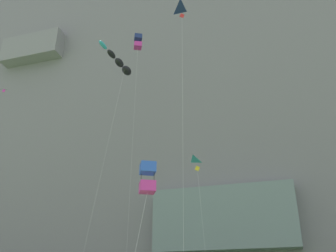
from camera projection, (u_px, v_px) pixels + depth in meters
The scene contains 6 objects.
cliff_face at pixel (227, 74), 69.22m from camera, with size 180.00×29.80×78.95m.
kite_windsock_upper_mid at pixel (120, 64), 39.55m from camera, with size 1.32×6.56×24.79m.
kite_delta_upper_left at pixel (202, 170), 39.45m from camera, with size 2.07×5.79×14.61m.
kite_delta_mid_center at pixel (187, 22), 33.56m from camera, with size 1.66×3.31×25.09m.
kite_box_high_center at pixel (138, 42), 49.63m from camera, with size 1.33×2.98×33.65m.
kite_box_mid_right at pixel (148, 178), 19.49m from camera, with size 1.07×4.15×8.22m.
Camera 1 is at (6.80, 2.07, 1.59)m, focal length 40.48 mm.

